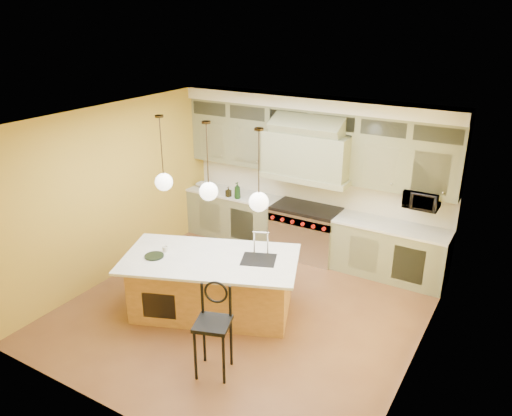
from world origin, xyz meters
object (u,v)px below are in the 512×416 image
Objects in this scene: kitchen_island at (212,283)px; microwave at (422,199)px; counter_stool at (213,324)px; range at (306,231)px.

kitchen_island is 3.56m from microwave.
counter_stool is 3.99m from microwave.
microwave is at bearing 47.97° from counter_stool.
kitchen_island is at bearing -99.35° from range.
counter_stool is at bearing -83.43° from range.
counter_stool is (0.80, -1.09, 0.21)m from kitchen_island.
kitchen_island is (-0.39, -2.39, -0.01)m from range.
range is at bearing 59.00° from kitchen_island.
counter_stool reaches higher than range.
range is 0.42× the size of kitchen_island.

